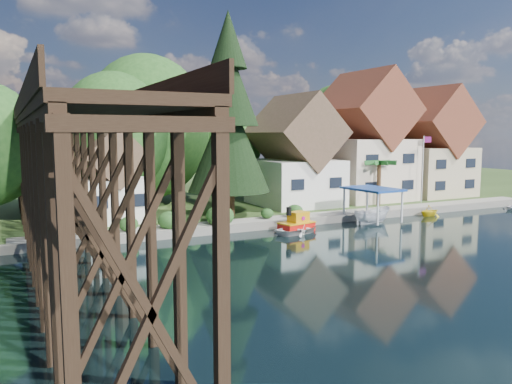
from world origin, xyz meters
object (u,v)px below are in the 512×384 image
house_right (429,149)px  flagpole (424,162)px  conifer (229,119)px  tugboat (297,224)px  house_left (295,158)px  palm_tree (379,164)px  boat_canopy (372,208)px  boat_white_a (299,228)px  shed (114,180)px  house_center (364,145)px  trestle_bridge (58,172)px  boat_yellow (430,210)px

house_right → flagpole: house_right is taller
conifer → flagpole: conifer is taller
tugboat → house_left: bearing=59.9°
palm_tree → boat_canopy: (-5.25, -5.37, -3.33)m
flagpole → house_left: bearing=160.7°
house_right → conifer: (-26.60, -3.30, 3.07)m
conifer → boat_white_a: conifer is taller
house_right → shed: 36.08m
house_left → house_center: house_center is taller
house_left → flagpole: 13.57m
house_left → boat_white_a: size_ratio=2.73×
shed → palm_tree: 25.22m
trestle_bridge → boat_white_a: (17.16, 0.39, -4.93)m
house_center → shed: 27.20m
house_left → palm_tree: 8.30m
shed → trestle_bridge: bearing=-118.2°
house_center → house_right: bearing=-3.2°
tugboat → boat_white_a: bearing=-104.8°
house_right → house_center: bearing=176.8°
flagpole → tugboat: bearing=-163.9°
palm_tree → flagpole: bearing=-1.3°
house_center → flagpole: (3.80, -4.97, -1.70)m
boat_yellow → trestle_bridge: bearing=88.8°
boat_white_a → boat_yellow: size_ratio=1.82×
conifer → flagpole: 21.82m
shed → tugboat: size_ratio=2.56×
shed → palm_tree: (25.05, -2.84, 0.81)m
house_left → palm_tree: (7.05, -4.34, -0.50)m
house_center → boat_canopy: bearing=-125.2°
shed → conifer: size_ratio=0.45×
conifer → boat_yellow: (17.71, -5.77, -8.26)m
house_left → conifer: 9.93m
trestle_bridge → tugboat: trestle_bridge is taller
flagpole → boat_yellow: 7.20m
house_right → boat_yellow: (-8.88, -9.08, -5.19)m
house_left → boat_yellow: 13.65m
flagpole → boat_yellow: bearing=-128.7°
shed → boat_white_a: shed is taller
flagpole → boat_canopy: (-11.00, -5.24, -3.41)m
house_right → boat_white_a: 26.57m
tugboat → boat_canopy: 7.51m
house_center → palm_tree: size_ratio=2.93×
trestle_bridge → shed: (5.00, 9.33, -1.52)m
house_left → tugboat: house_left is taller
shed → boat_white_a: bearing=-36.3°
house_left → boat_yellow: bearing=-44.9°
house_right → boat_canopy: bearing=-149.0°
boat_yellow → conifer: bearing=67.7°
conifer → palm_tree: size_ratio=3.65×
house_center → boat_yellow: size_ratio=6.25×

